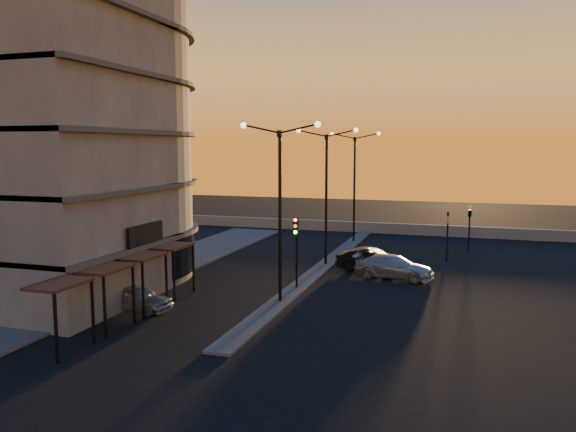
{
  "coord_description": "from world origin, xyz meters",
  "views": [
    {
      "loc": [
        9.27,
        -27.49,
        8.22
      ],
      "look_at": [
        -1.08,
        4.72,
        4.06
      ],
      "focal_mm": 35.0,
      "sensor_mm": 36.0,
      "label": 1
    }
  ],
  "objects_px": {
    "traffic_light_main": "(296,241)",
    "streetlamp_mid": "(326,186)",
    "car_hatchback": "(137,297)",
    "car_sedan": "(372,260)",
    "car_wagon": "(394,267)"
  },
  "relations": [
    {
      "from": "traffic_light_main",
      "to": "streetlamp_mid",
      "type": "bearing_deg",
      "value": 90.0
    },
    {
      "from": "car_hatchback",
      "to": "car_sedan",
      "type": "relative_size",
      "value": 0.83
    },
    {
      "from": "streetlamp_mid",
      "to": "traffic_light_main",
      "type": "height_order",
      "value": "streetlamp_mid"
    },
    {
      "from": "streetlamp_mid",
      "to": "car_sedan",
      "type": "height_order",
      "value": "streetlamp_mid"
    },
    {
      "from": "car_hatchback",
      "to": "car_sedan",
      "type": "height_order",
      "value": "car_sedan"
    },
    {
      "from": "traffic_light_main",
      "to": "car_hatchback",
      "type": "bearing_deg",
      "value": -135.71
    },
    {
      "from": "streetlamp_mid",
      "to": "car_sedan",
      "type": "relative_size",
      "value": 2.08
    },
    {
      "from": "streetlamp_mid",
      "to": "car_sedan",
      "type": "bearing_deg",
      "value": -16.27
    },
    {
      "from": "traffic_light_main",
      "to": "car_wagon",
      "type": "height_order",
      "value": "traffic_light_main"
    },
    {
      "from": "traffic_light_main",
      "to": "car_hatchback",
      "type": "height_order",
      "value": "traffic_light_main"
    },
    {
      "from": "traffic_light_main",
      "to": "car_sedan",
      "type": "height_order",
      "value": "traffic_light_main"
    },
    {
      "from": "car_hatchback",
      "to": "car_sedan",
      "type": "distance_m",
      "value": 15.92
    },
    {
      "from": "streetlamp_mid",
      "to": "car_sedan",
      "type": "xyz_separation_m",
      "value": [
        3.38,
        -0.99,
        -4.84
      ]
    },
    {
      "from": "car_wagon",
      "to": "streetlamp_mid",
      "type": "bearing_deg",
      "value": 73.12
    },
    {
      "from": "car_sedan",
      "to": "car_wagon",
      "type": "xyz_separation_m",
      "value": [
        1.64,
        -1.4,
        -0.03
      ]
    }
  ]
}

